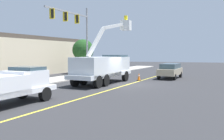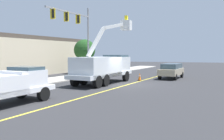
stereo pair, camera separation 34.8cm
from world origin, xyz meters
The scene contains 10 objects.
ground centered at (0.00, 0.00, 0.00)m, with size 120.00×120.00×0.00m, color #2D2D30.
sidewalk_far_side centered at (1.16, 8.31, 0.06)m, with size 60.00×3.60×0.12m, color #B2ADA3.
lane_centre_stripe centered at (0.00, 0.00, 0.00)m, with size 50.00×0.16×0.01m, color yellow.
utility_bucket_truck centered at (0.08, 2.39, 1.60)m, with size 8.47×4.20×6.41m.
service_pickup_truck centered at (-10.75, 3.93, 1.12)m, with size 5.84×2.85×2.06m.
passing_minivan centered at (6.89, -3.18, 0.97)m, with size 5.02×2.54×1.69m.
traffic_cone_mid_front centered at (3.62, -0.27, 0.40)m, with size 0.40×0.40×0.82m.
traffic_signal_mast centered at (3.52, 6.96, 5.74)m, with size 7.47×1.27×8.29m.
commercial_building_backdrop centered at (5.36, 17.57, 2.54)m, with size 21.68×11.95×5.08m.
street_tree_right centered at (9.47, 8.89, 3.29)m, with size 2.97×2.97×4.80m.
Camera 2 is at (-21.41, -5.98, 2.86)m, focal length 39.29 mm.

